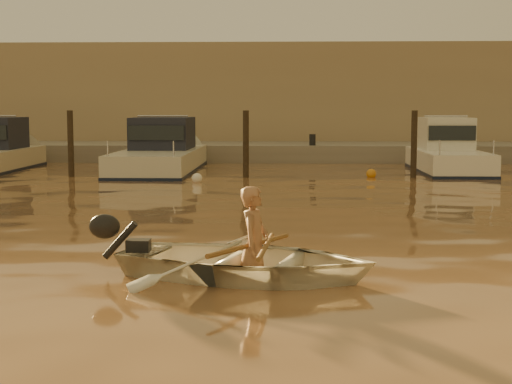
{
  "coord_description": "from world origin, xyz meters",
  "views": [
    {
      "loc": [
        1.0,
        -9.62,
        2.14
      ],
      "look_at": [
        0.52,
        2.96,
        0.75
      ],
      "focal_mm": 55.0,
      "sensor_mm": 36.0,
      "label": 1
    }
  ],
  "objects_px": {
    "moored_boat_4": "(448,153)",
    "person": "(254,245)",
    "moored_boat_2": "(160,152)",
    "waterfront_building": "(265,100)",
    "dinghy": "(247,261)"
  },
  "relations": [
    {
      "from": "dinghy",
      "to": "waterfront_building",
      "type": "height_order",
      "value": "waterfront_building"
    },
    {
      "from": "dinghy",
      "to": "waterfront_building",
      "type": "bearing_deg",
      "value": 16.19
    },
    {
      "from": "dinghy",
      "to": "moored_boat_4",
      "type": "xyz_separation_m",
      "value": [
        5.76,
        16.04,
        0.41
      ]
    },
    {
      "from": "person",
      "to": "moored_boat_4",
      "type": "bearing_deg",
      "value": -4.3
    },
    {
      "from": "person",
      "to": "moored_boat_2",
      "type": "height_order",
      "value": "moored_boat_2"
    },
    {
      "from": "dinghy",
      "to": "moored_boat_2",
      "type": "xyz_separation_m",
      "value": [
        -3.67,
        16.04,
        0.41
      ]
    },
    {
      "from": "moored_boat_2",
      "to": "moored_boat_4",
      "type": "xyz_separation_m",
      "value": [
        9.42,
        0.0,
        0.0
      ]
    },
    {
      "from": "moored_boat_2",
      "to": "person",
      "type": "bearing_deg",
      "value": -76.81
    },
    {
      "from": "moored_boat_2",
      "to": "dinghy",
      "type": "bearing_deg",
      "value": -77.12
    },
    {
      "from": "dinghy",
      "to": "waterfront_building",
      "type": "relative_size",
      "value": 0.07
    },
    {
      "from": "person",
      "to": "dinghy",
      "type": "bearing_deg",
      "value": 90.0
    },
    {
      "from": "dinghy",
      "to": "waterfront_building",
      "type": "xyz_separation_m",
      "value": [
        -0.52,
        27.04,
        2.19
      ]
    },
    {
      "from": "moored_boat_4",
      "to": "person",
      "type": "bearing_deg",
      "value": -109.4
    },
    {
      "from": "moored_boat_2",
      "to": "waterfront_building",
      "type": "xyz_separation_m",
      "value": [
        3.15,
        11.0,
        1.77
      ]
    },
    {
      "from": "moored_boat_4",
      "to": "waterfront_building",
      "type": "relative_size",
      "value": 0.13
    }
  ]
}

